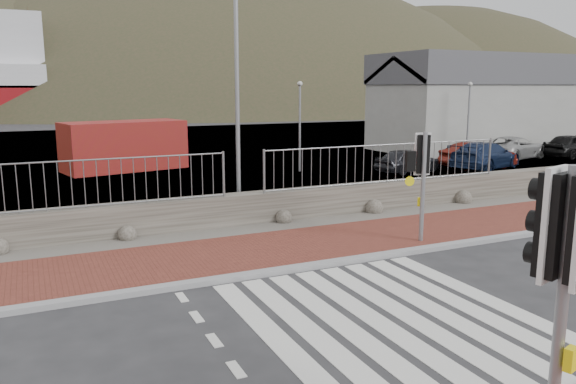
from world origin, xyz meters
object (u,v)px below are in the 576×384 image
car_d (513,148)px  car_e (573,146)px  traffic_signal_far (423,163)px  shipping_container (124,146)px  car_c (485,155)px  traffic_signal_near (567,253)px  car_b (478,155)px  car_a (408,160)px  streetlight (241,81)px

car_d → car_e: car_e is taller
traffic_signal_far → shipping_container: (-4.61, 16.20, -0.89)m
car_d → car_e: bearing=-119.2°
car_c → shipping_container: bearing=46.1°
traffic_signal_near → car_d: traffic_signal_near is taller
car_b → car_e: size_ratio=0.97×
car_c → car_a: bearing=61.0°
traffic_signal_near → streetlight: size_ratio=0.44×
traffic_signal_near → car_a: bearing=40.4°
streetlight → car_b: bearing=40.5°
car_c → car_e: (7.73, 1.37, 0.01)m
shipping_container → streetlight: bearing=-95.2°
car_d → traffic_signal_far: bearing=110.4°
car_d → car_b: bearing=96.8°
traffic_signal_near → car_a: 20.37m
car_e → car_c: bearing=94.4°
traffic_signal_near → car_b: 22.52m
car_e → car_d: bearing=71.8°
traffic_signal_near → traffic_signal_far: (3.95, 7.25, -0.22)m
traffic_signal_far → streetlight: 5.75m
shipping_container → car_b: shipping_container is taller
traffic_signal_near → traffic_signal_far: bearing=44.4°
streetlight → car_e: size_ratio=1.86×
traffic_signal_far → car_c: size_ratio=0.62×
traffic_signal_near → shipping_container: traffic_signal_near is taller
shipping_container → car_a: (11.60, -6.34, -0.58)m
streetlight → car_b: streetlight is taller
streetlight → car_d: 19.70m
streetlight → car_c: 15.20m
car_a → car_e: bearing=-95.4°
car_c → car_e: 7.85m
car_b → car_c: 0.38m
streetlight → car_e: (21.76, 6.12, -3.38)m
streetlight → car_c: bearing=39.1°
traffic_signal_near → traffic_signal_far: 8.26m
car_c → traffic_signal_far: bearing=110.1°
traffic_signal_near → car_c: size_ratio=0.70×
car_b → car_e: bearing=-79.7°
car_d → car_e: 3.72m
traffic_signal_far → car_d: 18.96m
car_a → car_d: bearing=-88.2°
streetlight → shipping_container: bearing=118.1°
traffic_signal_near → streetlight: streetlight is taller
traffic_signal_far → car_d: size_ratio=0.63×
shipping_container → car_d: (19.71, -4.81, -0.52)m
traffic_signal_near → car_e: 28.89m
shipping_container → car_a: size_ratio=1.67×
traffic_signal_far → car_c: traffic_signal_far is taller
shipping_container → car_d: size_ratio=1.23×
car_a → car_e: (11.74, 0.72, 0.10)m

